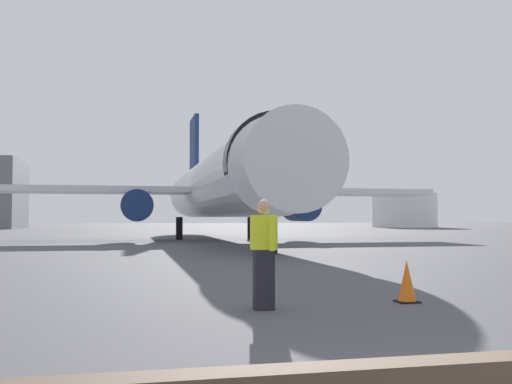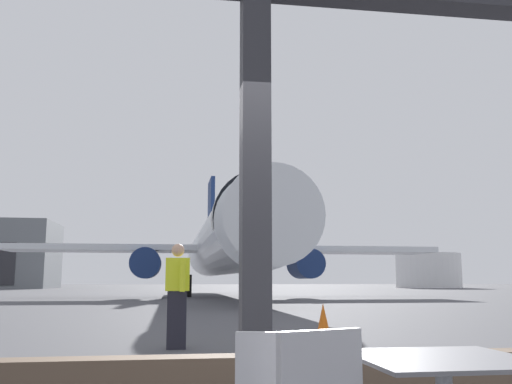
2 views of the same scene
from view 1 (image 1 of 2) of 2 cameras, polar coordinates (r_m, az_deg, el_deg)
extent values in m
plane|color=#4C4C51|center=(43.17, -9.00, -4.43)|extent=(220.00, 220.00, 0.00)
cylinder|color=silver|center=(37.76, -3.81, 0.53)|extent=(3.96, 31.63, 3.96)
cone|color=silver|center=(21.03, 3.13, 2.96)|extent=(3.76, 2.60, 3.76)
cylinder|color=black|center=(22.87, 1.86, 2.89)|extent=(4.04, 0.90, 4.04)
cube|color=silver|center=(37.29, -15.43, 0.19)|extent=(13.23, 4.20, 0.36)
cube|color=silver|center=(39.51, 7.18, -0.03)|extent=(13.23, 4.20, 0.36)
cylinder|color=navy|center=(35.81, -11.69, -1.34)|extent=(1.90, 3.20, 1.90)
cylinder|color=navy|center=(37.39, 4.40, -1.43)|extent=(1.90, 3.20, 1.90)
cube|color=navy|center=(52.29, -6.13, 4.50)|extent=(0.36, 4.40, 5.20)
cylinder|color=black|center=(23.07, 1.69, -4.30)|extent=(0.36, 0.36, 1.49)
cylinder|color=black|center=(38.34, -7.58, -3.57)|extent=(0.44, 0.44, 1.49)
cylinder|color=black|center=(39.03, -0.53, -3.58)|extent=(0.44, 0.44, 1.49)
cube|color=black|center=(9.23, 0.77, -8.65)|extent=(0.32, 0.20, 0.95)
cube|color=yellow|center=(9.18, 0.77, -3.99)|extent=(0.40, 0.22, 0.55)
sphere|color=tan|center=(9.18, 0.77, -1.46)|extent=(0.22, 0.22, 0.22)
cylinder|color=yellow|center=(8.98, 1.60, -4.18)|extent=(0.09, 0.09, 0.52)
cylinder|color=yellow|center=(9.38, -0.02, -4.11)|extent=(0.09, 0.09, 0.52)
cone|color=orange|center=(10.36, 14.67, -8.52)|extent=(0.32, 0.32, 0.72)
cube|color=black|center=(10.41, 14.69, -10.42)|extent=(0.36, 0.36, 0.03)
cylinder|color=white|center=(89.34, 14.42, -1.76)|extent=(9.60, 9.60, 5.06)
camera|label=2|loc=(2.13, 99.10, -8.47)|focal=39.57mm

